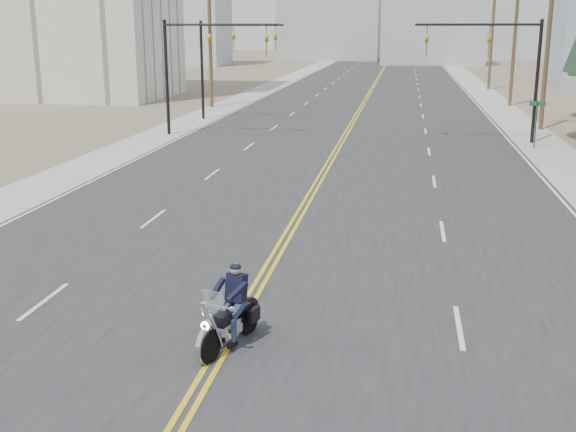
% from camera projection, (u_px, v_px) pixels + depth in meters
% --- Properties ---
extents(ground_plane, '(400.00, 400.00, 0.00)m').
position_uv_depth(ground_plane, '(194.00, 398.00, 13.18)').
color(ground_plane, '#776D56').
rests_on(ground_plane, ground).
extents(road, '(20.00, 200.00, 0.01)m').
position_uv_depth(road, '(372.00, 88.00, 80.03)').
color(road, '#303033').
rests_on(road, ground).
extents(sidewalk_left, '(3.00, 200.00, 0.01)m').
position_uv_depth(sidewalk_left, '(271.00, 87.00, 81.79)').
color(sidewalk_left, '#A5A5A0').
rests_on(sidewalk_left, ground).
extents(sidewalk_right, '(3.00, 200.00, 0.01)m').
position_uv_depth(sidewalk_right, '(479.00, 89.00, 78.26)').
color(sidewalk_right, '#A5A5A0').
rests_on(sidewalk_right, ground).
extents(traffic_mast_left, '(7.10, 0.26, 7.00)m').
position_uv_depth(traffic_mast_left, '(198.00, 55.00, 43.86)').
color(traffic_mast_left, black).
rests_on(traffic_mast_left, ground).
extents(traffic_mast_right, '(7.10, 0.26, 7.00)m').
position_uv_depth(traffic_mast_right, '(502.00, 56.00, 41.11)').
color(traffic_mast_right, black).
rests_on(traffic_mast_right, ground).
extents(traffic_mast_far, '(6.10, 0.26, 7.00)m').
position_uv_depth(traffic_mast_far, '(224.00, 51.00, 51.57)').
color(traffic_mast_far, black).
rests_on(traffic_mast_far, ground).
extents(street_sign, '(0.90, 0.06, 2.62)m').
position_uv_depth(street_sign, '(536.00, 116.00, 39.72)').
color(street_sign, black).
rests_on(street_sign, ground).
extents(utility_pole_c, '(2.20, 0.30, 11.00)m').
position_uv_depth(utility_pole_c, '(548.00, 40.00, 46.10)').
color(utility_pole_c, brown).
rests_on(utility_pole_c, ground).
extents(utility_pole_d, '(2.20, 0.30, 11.50)m').
position_uv_depth(utility_pole_d, '(515.00, 34.00, 60.35)').
color(utility_pole_d, brown).
rests_on(utility_pole_d, ground).
extents(utility_pole_e, '(2.20, 0.30, 11.00)m').
position_uv_depth(utility_pole_e, '(492.00, 35.00, 76.65)').
color(utility_pole_e, brown).
rests_on(utility_pole_e, ground).
extents(utility_pole_left, '(2.20, 0.30, 10.50)m').
position_uv_depth(utility_pole_left, '(210.00, 40.00, 59.54)').
color(utility_pole_left, brown).
rests_on(utility_pole_left, ground).
extents(haze_bldg_a, '(14.00, 12.00, 22.00)m').
position_uv_depth(haze_bldg_a, '(185.00, 1.00, 125.57)').
color(haze_bldg_a, '#B7BCC6').
rests_on(haze_bldg_a, ground).
extents(haze_bldg_b, '(18.00, 14.00, 14.00)m').
position_uv_depth(haze_bldg_b, '(433.00, 24.00, 129.54)').
color(haze_bldg_b, '#ADB2B7').
rests_on(haze_bldg_b, ground).
extents(haze_bldg_e, '(14.00, 14.00, 12.00)m').
position_uv_depth(haze_bldg_e, '(511.00, 30.00, 151.06)').
color(haze_bldg_e, '#B7BCC6').
rests_on(haze_bldg_e, ground).
extents(haze_bldg_f, '(12.00, 12.00, 16.00)m').
position_uv_depth(haze_bldg_f, '(135.00, 19.00, 142.96)').
color(haze_bldg_f, '#ADB2B7').
rests_on(haze_bldg_f, ground).
extents(motorcyclist, '(1.60, 2.46, 1.78)m').
position_uv_depth(motorcyclist, '(229.00, 308.00, 15.05)').
color(motorcyclist, black).
rests_on(motorcyclist, ground).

